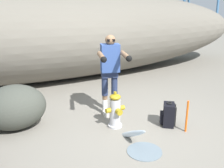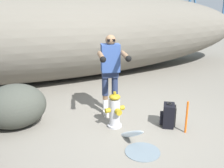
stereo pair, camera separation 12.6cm
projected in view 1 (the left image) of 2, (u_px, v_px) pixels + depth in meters
name	position (u px, v px, depth m)	size (l,w,h in m)	color
ground_plane	(127.00, 125.00, 5.00)	(56.00, 56.00, 0.04)	slate
dirt_embankment	(64.00, 35.00, 7.80)	(13.87, 3.20, 2.61)	#666056
fire_hydrant	(115.00, 111.00, 4.81)	(0.38, 0.33, 0.70)	#B2B2B7
hydrant_water_jet	(134.00, 139.00, 4.31)	(0.56, 1.14, 0.57)	silver
utility_worker	(110.00, 66.00, 5.09)	(0.69, 1.04, 1.67)	beige
spare_backpack	(168.00, 115.00, 4.89)	(0.36, 0.36, 0.47)	black
boulder_mid	(15.00, 107.00, 4.73)	(1.15, 0.92, 0.83)	#3D4038
survey_stake	(187.00, 116.00, 4.62)	(0.04, 0.04, 0.60)	#E55914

